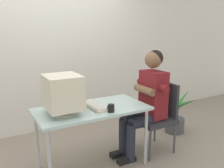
{
  "coord_description": "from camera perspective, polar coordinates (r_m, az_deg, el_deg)",
  "views": [
    {
      "loc": [
        -1.09,
        -2.41,
        1.62
      ],
      "look_at": [
        0.26,
        0.0,
        0.98
      ],
      "focal_mm": 39.08,
      "sensor_mm": 36.0,
      "label": 1
    }
  ],
  "objects": [
    {
      "name": "office_chair",
      "position": [
        3.31,
        10.68,
        -6.79
      ],
      "size": [
        0.46,
        0.46,
        0.92
      ],
      "color": "#4C4C51",
      "rests_on": "ground_plane"
    },
    {
      "name": "keyboard",
      "position": [
        2.82,
        -4.22,
        -5.08
      ],
      "size": [
        0.18,
        0.48,
        0.03
      ],
      "color": "beige",
      "rests_on": "desk"
    },
    {
      "name": "desk_mug",
      "position": [
        2.64,
        -0.22,
        -5.65
      ],
      "size": [
        0.07,
        0.08,
        0.09
      ],
      "color": "black",
      "rests_on": "desk"
    },
    {
      "name": "potted_plant",
      "position": [
        3.99,
        14.58,
        -7.01
      ],
      "size": [
        0.7,
        0.65,
        0.76
      ],
      "color": "#4C4C51",
      "rests_on": "ground_plane"
    },
    {
      "name": "crt_monitor",
      "position": [
        2.58,
        -11.35,
        -1.97
      ],
      "size": [
        0.37,
        0.38,
        0.42
      ],
      "color": "beige",
      "rests_on": "desk"
    },
    {
      "name": "wall_back",
      "position": [
        4.05,
        -9.47,
        11.14
      ],
      "size": [
        8.0,
        0.1,
        3.0
      ],
      "primitive_type": "cube",
      "color": "silver",
      "rests_on": "ground_plane"
    },
    {
      "name": "person_seated",
      "position": [
        3.12,
        8.18,
        -3.46
      ],
      "size": [
        0.68,
        0.54,
        1.35
      ],
      "color": "maroon",
      "rests_on": "ground_plane"
    },
    {
      "name": "ground_plane",
      "position": [
        3.1,
        -4.49,
        -18.55
      ],
      "size": [
        12.0,
        12.0,
        0.0
      ],
      "primitive_type": "plane",
      "color": "gray"
    },
    {
      "name": "desk",
      "position": [
        2.81,
        -4.73,
        -6.78
      ],
      "size": [
        1.27,
        0.65,
        0.73
      ],
      "color": "#B7B7BC",
      "rests_on": "ground_plane"
    }
  ]
}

